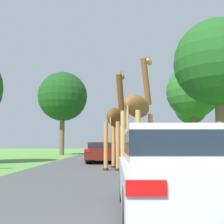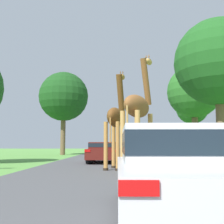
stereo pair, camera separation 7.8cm
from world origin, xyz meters
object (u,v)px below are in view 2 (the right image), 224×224
giraffe_companion (138,111)px  tree_left_edge (218,63)px  tree_centre_back (64,97)px  tree_right_cluster (194,92)px  tree_mid_field (192,109)px  car_lead_maroon (179,169)px  giraffe_near_road (116,119)px  car_queue_left (103,152)px  car_queue_right (138,149)px

giraffe_companion → tree_left_edge: size_ratio=0.60×
tree_centre_back → tree_right_cluster: size_ratio=1.06×
tree_left_edge → tree_mid_field: bearing=80.3°
giraffe_companion → tree_right_cluster: bearing=92.9°
car_lead_maroon → giraffe_near_road: bearing=96.6°
giraffe_companion → car_queue_left: 7.55m
giraffe_companion → car_queue_right: (0.90, 13.06, -1.74)m
giraffe_near_road → car_queue_right: (1.79, 10.78, -1.64)m
tree_right_cluster → car_lead_maroon: bearing=-106.1°
giraffe_near_road → giraffe_companion: 2.45m
car_lead_maroon → tree_left_edge: 14.14m
tree_mid_field → tree_right_cluster: bearing=-103.2°
car_lead_maroon → car_queue_right: size_ratio=0.97×
giraffe_companion → tree_right_cluster: size_ratio=0.59×
giraffe_near_road → tree_left_edge: tree_left_edge is taller
tree_left_edge → tree_centre_back: tree_centre_back is taller
tree_centre_back → tree_left_edge: bearing=-50.8°
car_queue_right → car_queue_left: car_queue_right is taller
car_queue_left → tree_centre_back: size_ratio=0.45×
giraffe_near_road → car_queue_left: giraffe_near_road is taller
giraffe_companion → tree_centre_back: bearing=134.7°
giraffe_near_road → tree_right_cluster: 15.98m
car_lead_maroon → giraffe_companion: bearing=91.3°
tree_mid_field → giraffe_near_road: bearing=-114.3°
tree_mid_field → tree_centre_back: bearing=-172.3°
tree_right_cluster → tree_mid_field: bearing=76.8°
giraffe_near_road → car_lead_maroon: (1.04, -8.96, -1.63)m
giraffe_near_road → car_queue_right: bearing=94.7°
car_lead_maroon → car_queue_right: bearing=87.8°
giraffe_near_road → car_lead_maroon: bearing=-69.3°
car_lead_maroon → tree_centre_back: size_ratio=0.45×
car_queue_right → car_queue_left: (-2.69, -5.95, -0.06)m
giraffe_near_road → giraffe_companion: bearing=-54.6°
giraffe_near_road → tree_mid_field: bearing=79.8°
car_queue_left → tree_left_edge: 9.09m
giraffe_near_road → tree_centre_back: 19.63m
giraffe_companion → tree_centre_back: (-7.01, 20.45, 4.13)m
car_queue_right → tree_left_edge: tree_left_edge is taller
giraffe_near_road → tree_mid_field: size_ratio=0.69×
tree_left_edge → tree_right_cluster: bearing=82.6°
car_queue_right → car_queue_left: 6.53m
car_queue_right → tree_right_cluster: 8.44m
car_queue_right → tree_centre_back: size_ratio=0.47×
car_queue_right → tree_centre_back: tree_centre_back is taller
tree_right_cluster → car_queue_right: bearing=-154.4°
tree_left_edge → tree_centre_back: bearing=129.2°
giraffe_near_road → tree_centre_back: tree_centre_back is taller
giraffe_companion → car_lead_maroon: size_ratio=1.22×
car_queue_right → giraffe_companion: bearing=-94.0°
tree_centre_back → tree_right_cluster: tree_centre_back is taller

